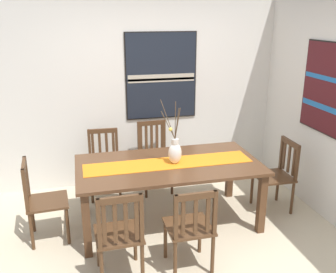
# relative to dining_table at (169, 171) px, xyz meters

# --- Properties ---
(ground_plane) EXTENTS (6.40, 6.40, 0.03)m
(ground_plane) POSITION_rel_dining_table_xyz_m (0.03, -0.55, -0.67)
(ground_plane) COLOR beige
(wall_back) EXTENTS (6.40, 0.12, 2.70)m
(wall_back) POSITION_rel_dining_table_xyz_m (0.03, 1.31, 0.70)
(wall_back) COLOR silver
(wall_back) RESTS_ON ground_plane
(dining_table) EXTENTS (2.05, 1.06, 0.74)m
(dining_table) POSITION_rel_dining_table_xyz_m (0.00, 0.00, 0.00)
(dining_table) COLOR #51331E
(dining_table) RESTS_ON ground_plane
(table_runner) EXTENTS (1.88, 0.36, 0.01)m
(table_runner) POSITION_rel_dining_table_xyz_m (-0.00, -0.00, 0.09)
(table_runner) COLOR orange
(table_runner) RESTS_ON dining_table
(centerpiece_vase) EXTENTS (0.23, 0.17, 0.73)m
(centerpiece_vase) POSITION_rel_dining_table_xyz_m (0.07, -0.02, 0.23)
(centerpiece_vase) COLOR silver
(centerpiece_vase) RESTS_ON dining_table
(chair_0) EXTENTS (0.44, 0.44, 0.88)m
(chair_0) POSITION_rel_dining_table_xyz_m (-0.66, 0.91, -0.19)
(chair_0) COLOR #4C301C
(chair_0) RESTS_ON ground_plane
(chair_1) EXTENTS (0.45, 0.45, 0.90)m
(chair_1) POSITION_rel_dining_table_xyz_m (-1.38, -0.01, -0.19)
(chair_1) COLOR #4C301C
(chair_1) RESTS_ON ground_plane
(chair_2) EXTENTS (0.44, 0.44, 0.95)m
(chair_2) POSITION_rel_dining_table_xyz_m (0.02, 0.92, -0.16)
(chair_2) COLOR #4C301C
(chair_2) RESTS_ON ground_plane
(chair_3) EXTENTS (0.43, 0.43, 0.87)m
(chair_3) POSITION_rel_dining_table_xyz_m (-0.01, -0.89, -0.19)
(chair_3) COLOR #4C301C
(chair_3) RESTS_ON ground_plane
(chair_4) EXTENTS (0.43, 0.43, 0.91)m
(chair_4) POSITION_rel_dining_table_xyz_m (-0.67, -0.87, -0.18)
(chair_4) COLOR #4C301C
(chair_4) RESTS_ON ground_plane
(chair_5) EXTENTS (0.43, 0.43, 0.89)m
(chair_5) POSITION_rel_dining_table_xyz_m (1.38, 0.00, -0.19)
(chair_5) COLOR #4C301C
(chair_5) RESTS_ON ground_plane
(painting_on_back_wall) EXTENTS (0.99, 0.05, 1.19)m
(painting_on_back_wall) POSITION_rel_dining_table_xyz_m (0.20, 1.24, 0.87)
(painting_on_back_wall) COLOR black
(painting_on_side_wall) EXTENTS (0.05, 0.96, 1.04)m
(painting_on_side_wall) POSITION_rel_dining_table_xyz_m (1.83, -0.17, 0.87)
(painting_on_side_wall) COLOR black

